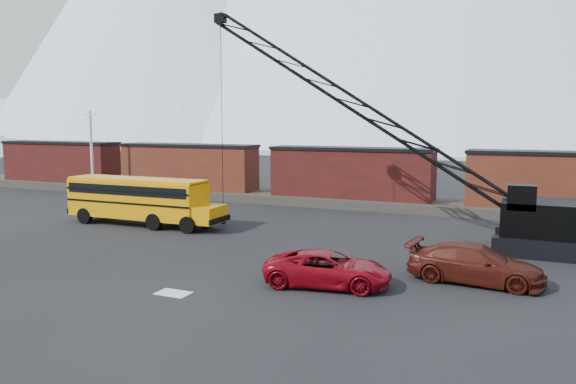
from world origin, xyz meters
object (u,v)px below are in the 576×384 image
Objects in this scene: school_bus at (141,199)px; crawler_crane at (378,118)px; red_pickup at (328,269)px; maroon_suv at (475,264)px.

crawler_crane is at bearing 8.53° from school_bus.
school_bus is at bearing 53.94° from red_pickup.
school_bus is 16.71m from crawler_crane.
crawler_crane is (-0.69, 10.61, 6.43)m from red_pickup.
school_bus is 0.50× the size of crawler_crane.
red_pickup is 0.23× the size of crawler_crane.
maroon_suv is at bearing -13.27° from school_bus.
crawler_crane reaches higher than school_bus.
school_bus is at bearing -171.47° from crawler_crane.
maroon_suv is 0.25× the size of crawler_crane.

